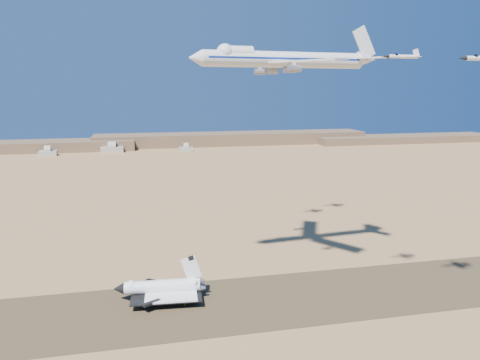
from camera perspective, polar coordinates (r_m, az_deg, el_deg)
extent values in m
plane|color=#A77B4A|center=(195.91, -3.16, -15.02)|extent=(1200.00, 1200.00, 0.00)
cube|color=brown|center=(195.90, -3.16, -15.01)|extent=(600.00, 50.00, 0.06)
cube|color=brown|center=(732.93, -0.91, 5.07)|extent=(420.00, 60.00, 18.00)
cube|color=brown|center=(810.71, 19.39, 4.78)|extent=(300.00, 60.00, 11.00)
cube|color=#B9B5A4|center=(658.49, -22.34, 3.04)|extent=(22.00, 14.00, 6.50)
cube|color=#B9B5A4|center=(664.52, -15.32, 3.60)|extent=(30.00, 15.00, 7.50)
cube|color=#B9B5A4|center=(657.52, -6.60, 3.75)|extent=(19.00, 12.50, 5.50)
cylinder|color=white|center=(201.12, -9.51, -12.66)|extent=(30.65, 7.71, 5.31)
cone|color=black|center=(202.43, -14.52, -12.71)|extent=(4.65, 5.36, 5.04)
sphere|color=white|center=(201.60, -13.11, -12.51)|extent=(4.93, 4.93, 4.93)
cube|color=white|center=(201.92, -8.39, -13.20)|extent=(22.59, 24.33, 0.85)
cube|color=black|center=(202.13, -8.94, -13.32)|extent=(30.15, 24.93, 0.47)
cube|color=white|center=(198.25, -5.96, -10.61)|extent=(8.81, 1.36, 10.92)
cylinder|color=gray|center=(203.61, -13.05, -13.78)|extent=(0.34, 0.34, 3.03)
cylinder|color=black|center=(204.02, -13.03, -14.04)|extent=(1.07, 0.51, 1.04)
cylinder|color=gray|center=(198.43, -7.81, -14.27)|extent=(0.34, 0.34, 3.03)
cylinder|color=black|center=(198.86, -7.81, -14.53)|extent=(1.07, 0.51, 1.04)
cylinder|color=gray|center=(207.04, -7.83, -13.15)|extent=(0.34, 0.34, 3.03)
cylinder|color=black|center=(207.45, -7.83, -13.40)|extent=(1.07, 0.51, 1.04)
cylinder|color=silver|center=(203.48, 5.49, 14.40)|extent=(71.58, 13.34, 6.71)
cone|color=silver|center=(191.61, -5.43, 14.60)|extent=(5.84, 7.17, 6.71)
sphere|color=silver|center=(194.78, -1.85, 15.30)|extent=(6.92, 6.92, 6.92)
cube|color=silver|center=(189.06, 8.16, 14.21)|extent=(25.17, 31.45, 0.73)
cube|color=silver|center=(219.67, 4.21, 13.84)|extent=(20.81, 32.65, 0.73)
cube|color=silver|center=(215.48, 15.78, 14.13)|extent=(11.37, 12.74, 0.52)
cube|color=silver|center=(226.97, 13.83, 14.06)|extent=(10.05, 12.88, 0.52)
cube|color=silver|center=(221.69, 14.87, 15.85)|extent=(11.96, 1.85, 14.98)
cylinder|color=gray|center=(193.80, 6.02, 13.25)|extent=(5.47, 3.20, 2.72)
cylinder|color=gray|center=(184.34, 6.62, 13.35)|extent=(5.47, 3.20, 2.72)
cylinder|color=gray|center=(211.18, 3.89, 13.10)|extent=(5.47, 3.20, 2.72)
cylinder|color=gray|center=(219.22, 2.42, 13.05)|extent=(5.47, 3.20, 2.72)
imported|color=orange|center=(197.63, -8.49, -14.59)|extent=(0.64, 0.75, 1.76)
imported|color=orange|center=(198.65, -7.33, -14.44)|extent=(0.63, 0.86, 1.59)
imported|color=orange|center=(195.26, -6.75, -14.90)|extent=(0.98, 0.99, 1.57)
cylinder|color=silver|center=(178.54, 19.29, 14.01)|extent=(11.20, 1.42, 1.31)
cone|color=black|center=(175.21, 17.35, 14.19)|extent=(2.44, 1.24, 1.21)
sphere|color=black|center=(177.16, 18.50, 14.24)|extent=(1.31, 1.31, 1.31)
cube|color=silver|center=(179.01, 19.55, 13.93)|extent=(3.34, 7.49, 0.23)
cube|color=silver|center=(180.97, 20.59, 13.88)|extent=(2.10, 4.68, 0.19)
cube|color=silver|center=(181.15, 20.67, 14.29)|extent=(2.82, 0.26, 3.16)
cone|color=black|center=(171.54, 25.50, 13.26)|extent=(2.90, 1.54, 1.42)
sphere|color=black|center=(174.25, 26.77, 13.29)|extent=(1.53, 1.53, 1.53)
cylinder|color=silver|center=(259.82, 5.24, 14.23)|extent=(12.80, 1.56, 1.49)
cone|color=black|center=(257.55, 3.56, 14.29)|extent=(2.78, 1.40, 1.39)
sphere|color=black|center=(258.88, 4.55, 14.37)|extent=(1.49, 1.49, 1.49)
cube|color=silver|center=(260.14, 5.47, 14.18)|extent=(3.77, 8.55, 0.27)
cube|color=silver|center=(261.52, 6.38, 14.19)|extent=(2.37, 5.34, 0.21)
cube|color=silver|center=(261.67, 6.44, 14.52)|extent=(3.23, 0.28, 3.61)
cylinder|color=silver|center=(278.25, 8.81, 14.12)|extent=(13.23, 2.18, 1.54)
cone|color=black|center=(275.86, 7.21, 14.18)|extent=(2.92, 1.56, 1.43)
sphere|color=black|center=(277.26, 8.15, 14.26)|extent=(1.54, 1.54, 1.54)
cube|color=silver|center=(278.58, 9.03, 14.06)|extent=(4.27, 8.96, 0.27)
cube|color=silver|center=(280.02, 9.91, 14.06)|extent=(2.68, 5.60, 0.22)
cube|color=silver|center=(280.18, 9.96, 14.37)|extent=(3.33, 0.44, 3.71)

